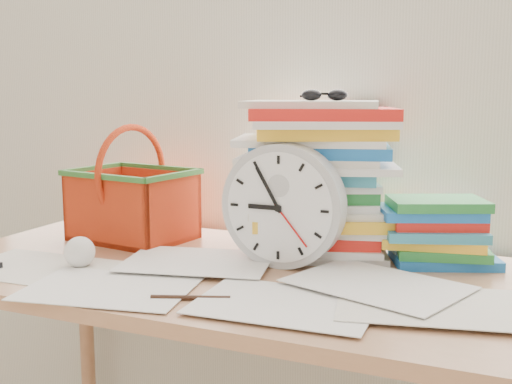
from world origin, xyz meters
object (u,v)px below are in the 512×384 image
at_px(desk, 231,300).
at_px(book_stack, 437,231).
at_px(basket, 132,184).
at_px(clock, 283,206).
at_px(paper_stack, 315,177).

bearing_deg(desk, book_stack, 28.40).
distance_m(desk, book_stack, 0.49).
bearing_deg(book_stack, basket, -174.96).
bearing_deg(book_stack, clock, -152.68).
bearing_deg(basket, paper_stack, 16.25).
distance_m(paper_stack, book_stack, 0.31).
xyz_separation_m(paper_stack, basket, (-0.49, -0.06, -0.04)).
height_order(paper_stack, basket, paper_stack).
xyz_separation_m(desk, basket, (-0.36, 0.16, 0.22)).
bearing_deg(paper_stack, desk, -119.13).
bearing_deg(basket, desk, -14.48).
height_order(book_stack, basket, basket).
xyz_separation_m(desk, paper_stack, (0.12, 0.22, 0.26)).
distance_m(clock, basket, 0.47).
bearing_deg(clock, paper_stack, 81.96).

